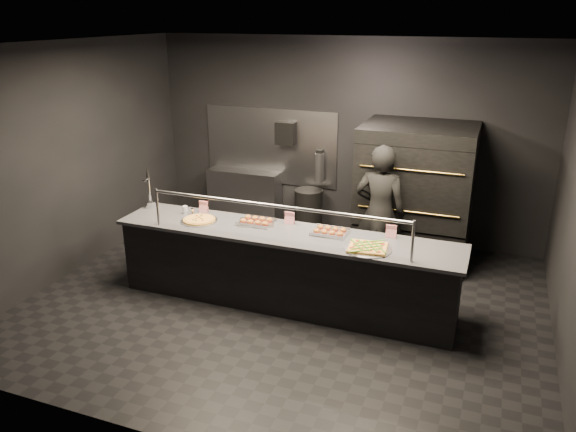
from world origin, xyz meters
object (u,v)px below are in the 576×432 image
object	(u,v)px
prep_shelf	(245,197)
towel_dispenser	(286,133)
beer_tap	(150,196)
slider_tray_b	(330,231)
pizza_oven	(415,193)
worker	(380,213)
service_counter	(285,268)
fire_extinguisher	(319,167)
round_pizza	(199,220)
trash_bin	(308,212)
slider_tray_a	(256,221)
square_pizza	(368,248)

from	to	relation	value
prep_shelf	towel_dispenser	xyz separation A→B (m)	(0.70, 0.07, 1.10)
beer_tap	slider_tray_b	distance (m)	2.45
pizza_oven	worker	world-z (taller)	pizza_oven
service_counter	slider_tray_b	world-z (taller)	service_counter
fire_extinguisher	worker	distance (m)	1.79
round_pizza	trash_bin	world-z (taller)	round_pizza
service_counter	trash_bin	world-z (taller)	service_counter
slider_tray_a	worker	xyz separation A→B (m)	(1.30, 0.96, -0.05)
slider_tray_b	trash_bin	world-z (taller)	slider_tray_b
fire_extinguisher	towel_dispenser	bearing A→B (deg)	-178.96
round_pizza	slider_tray_b	bearing A→B (deg)	6.28
square_pizza	worker	size ratio (longest dim) A/B	0.29
slider_tray_b	prep_shelf	bearing A→B (deg)	134.06
worker	square_pizza	bearing A→B (deg)	96.54
beer_tap	towel_dispenser	bearing A→B (deg)	64.40
fire_extinguisher	beer_tap	size ratio (longest dim) A/B	0.92
prep_shelf	pizza_oven	bearing A→B (deg)	-8.54
slider_tray_a	worker	world-z (taller)	worker
trash_bin	worker	xyz separation A→B (m)	(1.33, -1.11, 0.53)
prep_shelf	service_counter	bearing A→B (deg)	-55.41
round_pizza	slider_tray_a	distance (m)	0.70
beer_tap	slider_tray_a	bearing A→B (deg)	-1.83
pizza_oven	round_pizza	distance (m)	3.00
service_counter	round_pizza	size ratio (longest dim) A/B	9.10
slider_tray_a	beer_tap	bearing A→B (deg)	178.17
towel_dispenser	fire_extinguisher	bearing A→B (deg)	1.04
pizza_oven	square_pizza	bearing A→B (deg)	-95.22
prep_shelf	beer_tap	world-z (taller)	beer_tap
trash_bin	worker	distance (m)	1.82
pizza_oven	square_pizza	distance (m)	2.06
beer_tap	slider_tray_a	size ratio (longest dim) A/B	1.12
trash_bin	fire_extinguisher	bearing A→B (deg)	58.85
beer_tap	round_pizza	world-z (taller)	beer_tap
slider_tray_a	slider_tray_b	bearing A→B (deg)	-0.00
towel_dispenser	square_pizza	bearing A→B (deg)	-53.02
beer_tap	slider_tray_b	size ratio (longest dim) A/B	1.30
service_counter	round_pizza	bearing A→B (deg)	-178.64
towel_dispenser	square_pizza	distance (m)	3.24
service_counter	prep_shelf	world-z (taller)	service_counter
round_pizza	trash_bin	size ratio (longest dim) A/B	0.62
pizza_oven	beer_tap	bearing A→B (deg)	-151.63
beer_tap	worker	xyz separation A→B (m)	(2.83, 0.91, -0.18)
fire_extinguisher	service_counter	bearing A→B (deg)	-81.70
trash_bin	slider_tray_a	bearing A→B (deg)	-89.01
prep_shelf	slider_tray_a	world-z (taller)	slider_tray_a
slider_tray_a	square_pizza	distance (m)	1.47
pizza_oven	worker	size ratio (longest dim) A/B	1.07
trash_bin	service_counter	bearing A→B (deg)	-78.33
pizza_oven	slider_tray_b	world-z (taller)	pizza_oven
pizza_oven	prep_shelf	size ratio (longest dim) A/B	1.59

